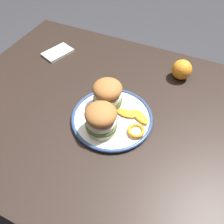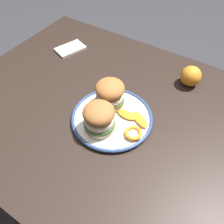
# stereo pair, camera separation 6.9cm
# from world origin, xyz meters

# --- Properties ---
(ground_plane) EXTENTS (8.00, 8.00, 0.00)m
(ground_plane) POSITION_xyz_m (0.00, 0.00, 0.00)
(ground_plane) COLOR #333338
(dining_table) EXTENTS (1.13, 0.90, 0.74)m
(dining_table) POSITION_xyz_m (0.00, 0.00, 0.63)
(dining_table) COLOR black
(dining_table) RESTS_ON ground
(dinner_plate) EXTENTS (0.29, 0.29, 0.02)m
(dinner_plate) POSITION_xyz_m (-0.06, 0.04, 0.75)
(dinner_plate) COLOR white
(dinner_plate) RESTS_ON dining_table
(sandwich_half_left) EXTENTS (0.13, 0.13, 0.10)m
(sandwich_half_left) POSITION_xyz_m (-0.05, 0.10, 0.81)
(sandwich_half_left) COLOR beige
(sandwich_half_left) RESTS_ON dinner_plate
(sandwich_half_right) EXTENTS (0.12, 0.12, 0.10)m
(sandwich_half_right) POSITION_xyz_m (-0.02, -0.01, 0.81)
(sandwich_half_right) COLOR beige
(sandwich_half_right) RESTS_ON dinner_plate
(orange_peel_curled) EXTENTS (0.08, 0.08, 0.01)m
(orange_peel_curled) POSITION_xyz_m (-0.16, 0.06, 0.76)
(orange_peel_curled) COLOR orange
(orange_peel_curled) RESTS_ON dinner_plate
(orange_peel_strip_long) EXTENTS (0.07, 0.04, 0.01)m
(orange_peel_strip_long) POSITION_xyz_m (-0.11, 0.01, 0.76)
(orange_peel_strip_long) COLOR orange
(orange_peel_strip_long) RESTS_ON dinner_plate
(orange_peel_strip_short) EXTENTS (0.08, 0.07, 0.01)m
(orange_peel_strip_short) POSITION_xyz_m (-0.15, 0.00, 0.76)
(orange_peel_strip_short) COLOR orange
(orange_peel_strip_short) RESTS_ON dinner_plate
(whole_orange) EXTENTS (0.08, 0.08, 0.08)m
(whole_orange) POSITION_xyz_m (-0.23, -0.29, 0.78)
(whole_orange) COLOR orange
(whole_orange) RESTS_ON dining_table
(folded_napkin) EXTENTS (0.12, 0.15, 0.01)m
(folded_napkin) POSITION_xyz_m (0.33, -0.21, 0.74)
(folded_napkin) COLOR white
(folded_napkin) RESTS_ON dining_table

